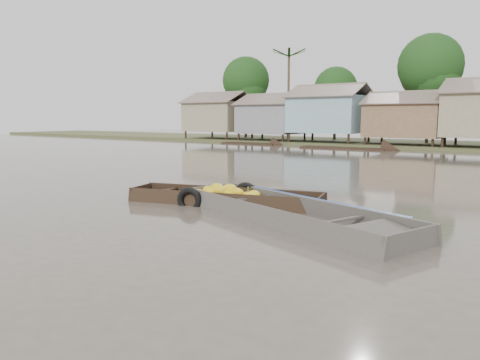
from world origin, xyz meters
The scene contains 3 objects.
ground centered at (0.00, 0.00, 0.00)m, with size 120.00×120.00×0.00m, color #524B3E.
banana_boat centered at (-0.74, 1.29, 0.16)m, with size 5.82×2.82×0.81m.
viewer_boat centered at (1.88, 0.51, 0.05)m, with size 7.24×4.02×0.57m.
Camera 1 is at (7.39, -9.23, 2.48)m, focal length 35.00 mm.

